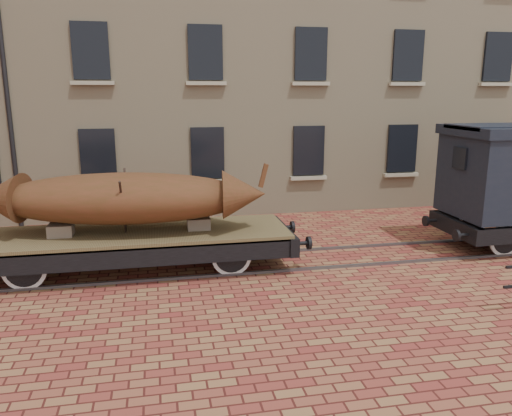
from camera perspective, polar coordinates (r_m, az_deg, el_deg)
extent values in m
plane|color=maroon|center=(13.01, 8.06, -5.73)|extent=(90.00, 90.00, 0.00)
cube|color=beige|center=(22.93, 7.44, 20.09)|extent=(40.00, 10.00, 14.00)
cube|color=black|center=(16.77, -17.60, 5.74)|extent=(1.10, 0.12, 1.70)
cube|color=tan|center=(16.85, -17.40, 2.52)|extent=(1.30, 0.18, 0.12)
cube|color=black|center=(16.75, -5.56, 6.29)|extent=(1.10, 0.12, 1.70)
cube|color=tan|center=(16.83, -5.46, 3.05)|extent=(1.30, 0.18, 0.12)
cube|color=black|center=(17.45, 6.02, 6.55)|extent=(1.10, 0.12, 1.70)
cube|color=tan|center=(17.53, 6.01, 3.44)|extent=(1.30, 0.18, 0.12)
cube|color=black|center=(18.79, 16.33, 6.56)|extent=(1.10, 0.12, 1.70)
cube|color=tan|center=(18.86, 16.23, 3.67)|extent=(1.30, 0.18, 0.12)
cube|color=black|center=(20.64, 25.04, 6.40)|extent=(1.10, 0.12, 1.70)
cube|color=tan|center=(20.71, 24.88, 3.78)|extent=(1.30, 0.18, 0.12)
cube|color=black|center=(16.70, -18.39, 16.69)|extent=(1.10, 0.12, 1.70)
cube|color=tan|center=(16.59, -18.17, 13.44)|extent=(1.30, 0.18, 0.12)
cube|color=black|center=(16.68, -5.81, 17.27)|extent=(1.10, 0.12, 1.70)
cube|color=tan|center=(16.58, -5.71, 14.01)|extent=(1.30, 0.18, 0.12)
cube|color=black|center=(17.39, 6.28, 17.08)|extent=(1.10, 0.12, 1.70)
cube|color=tan|center=(17.29, 6.27, 13.95)|extent=(1.30, 0.18, 0.12)
cube|color=black|center=(18.73, 16.98, 16.32)|extent=(1.10, 0.12, 1.70)
cube|color=tan|center=(18.64, 16.87, 13.42)|extent=(1.30, 0.18, 0.12)
cube|color=black|center=(20.59, 25.92, 15.26)|extent=(1.10, 0.12, 1.70)
cube|color=tan|center=(20.50, 25.76, 12.62)|extent=(1.30, 0.18, 0.12)
cube|color=#59595E|center=(12.36, 9.17, -6.64)|extent=(30.00, 0.08, 0.06)
cube|color=#59595E|center=(13.64, 7.07, -4.67)|extent=(30.00, 0.08, 0.06)
cube|color=brown|center=(12.05, -13.99, -2.95)|extent=(7.32, 2.15, 0.12)
cube|color=black|center=(11.17, -14.13, -5.50)|extent=(7.32, 0.16, 0.44)
cube|color=black|center=(13.08, -13.76, -2.75)|extent=(7.32, 0.16, 0.44)
cube|color=black|center=(12.47, 3.13, -3.15)|extent=(0.21, 2.25, 0.44)
cylinder|color=black|center=(11.87, 5.29, -4.04)|extent=(0.34, 0.10, 0.10)
cylinder|color=black|center=(11.92, 6.06, -3.99)|extent=(0.08, 0.31, 0.31)
cylinder|color=black|center=(13.22, 3.49, -2.21)|extent=(0.34, 0.10, 0.10)
cylinder|color=black|center=(13.27, 4.18, -2.17)|extent=(0.08, 0.31, 0.31)
cylinder|color=black|center=(12.50, -24.24, -5.31)|extent=(0.10, 1.86, 0.10)
cylinder|color=white|center=(11.84, -24.99, -6.39)|extent=(0.94, 0.07, 0.94)
cylinder|color=black|center=(11.84, -24.99, -6.39)|extent=(0.77, 0.10, 0.77)
cube|color=black|center=(11.66, -25.23, -5.49)|extent=(0.88, 0.08, 0.10)
cylinder|color=white|center=(13.17, -23.58, -4.34)|extent=(0.94, 0.07, 0.94)
cylinder|color=black|center=(13.17, -23.58, -4.34)|extent=(0.77, 0.10, 0.77)
cube|color=black|center=(13.22, -23.57, -3.22)|extent=(0.88, 0.08, 0.10)
cylinder|color=black|center=(12.27, -3.32, -4.48)|extent=(0.10, 1.86, 0.10)
cylinder|color=white|center=(11.59, -2.82, -5.53)|extent=(0.94, 0.07, 0.94)
cylinder|color=black|center=(11.59, -2.82, -5.53)|extent=(0.77, 0.10, 0.77)
cube|color=black|center=(11.41, -2.74, -4.60)|extent=(0.88, 0.08, 0.10)
cylinder|color=white|center=(12.95, -3.77, -3.53)|extent=(0.94, 0.07, 0.94)
cylinder|color=black|center=(12.95, -3.77, -3.53)|extent=(0.77, 0.10, 0.77)
cube|color=black|center=(13.00, -3.86, -2.39)|extent=(0.88, 0.08, 0.10)
cube|color=black|center=(12.16, -13.89, -4.67)|extent=(3.91, 0.06, 0.06)
cube|color=#756252|center=(12.19, -21.40, -2.35)|extent=(0.54, 0.49, 0.27)
cube|color=#756252|center=(12.02, -6.59, -1.72)|extent=(0.54, 0.49, 0.27)
ellipsoid|color=#5B2E1C|center=(11.86, -14.88, 1.08)|extent=(6.02, 2.48, 1.17)
cone|color=#5B2E1C|center=(11.68, -1.37, 1.60)|extent=(1.13, 1.22, 1.11)
cube|color=#5B2E1C|center=(11.63, 0.86, 3.73)|extent=(0.24, 0.15, 0.56)
cylinder|color=#2C211B|center=(11.42, -14.97, -0.04)|extent=(0.05, 1.00, 1.40)
cylinder|color=#2C211B|center=(12.35, -14.73, 0.94)|extent=(0.05, 1.00, 1.40)
cube|color=black|center=(14.38, 21.73, -2.02)|extent=(0.20, 2.22, 0.42)
cylinder|color=black|center=(13.56, 21.93, -2.92)|extent=(0.07, 0.30, 0.30)
cylinder|color=black|center=(14.78, 18.82, -1.40)|extent=(0.07, 0.30, 0.30)
cylinder|color=black|center=(15.01, 24.93, -2.52)|extent=(0.09, 1.76, 0.09)
cylinder|color=white|center=(14.46, 26.60, -3.25)|extent=(0.89, 0.06, 0.89)
cylinder|color=black|center=(14.46, 26.60, -3.25)|extent=(0.73, 0.09, 0.73)
cylinder|color=white|center=(15.57, 23.39, -1.84)|extent=(0.89, 0.06, 0.89)
cylinder|color=black|center=(15.57, 23.39, -1.84)|extent=(0.73, 0.09, 0.73)
cube|color=black|center=(14.03, 22.29, 5.30)|extent=(0.07, 0.56, 0.56)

